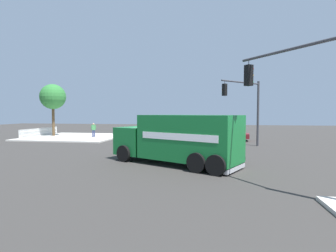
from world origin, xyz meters
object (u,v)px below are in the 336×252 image
object	(u,v)px
traffic_light_primary	(247,103)
traffic_light_secondary	(308,89)
delivery_truck	(178,139)
pedestrian_near_corner	(94,129)
pickup_maroon	(225,134)
shade_tree_near	(53,97)

from	to	relation	value
traffic_light_primary	traffic_light_secondary	bearing A→B (deg)	2.27
traffic_light_primary	traffic_light_secondary	xyz separation A→B (m)	(13.05, 0.52, -0.01)
delivery_truck	pedestrian_near_corner	world-z (taller)	delivery_truck
pickup_maroon	pedestrian_near_corner	xyz separation A→B (m)	(0.02, -15.08, 0.34)
delivery_truck	pickup_maroon	distance (m)	14.34
pickup_maroon	shade_tree_near	bearing A→B (deg)	-91.98
traffic_light_secondary	delivery_truck	bearing A→B (deg)	-130.39
delivery_truck	pickup_maroon	xyz separation A→B (m)	(-13.95, 3.21, -0.75)
delivery_truck	traffic_light_primary	size ratio (longest dim) A/B	1.38
traffic_light_primary	pedestrian_near_corner	bearing A→B (deg)	-108.00
traffic_light_primary	shade_tree_near	distance (m)	23.20
traffic_light_primary	pedestrian_near_corner	size ratio (longest dim) A/B	3.53
delivery_truck	pickup_maroon	size ratio (longest dim) A/B	1.48
traffic_light_primary	shade_tree_near	xyz separation A→B (m)	(-6.15, -22.34, 1.09)
delivery_truck	shade_tree_near	xyz separation A→B (m)	(-14.67, -17.53, 3.45)
delivery_truck	shade_tree_near	world-z (taller)	shade_tree_near
traffic_light_primary	shade_tree_near	world-z (taller)	shade_tree_near
pedestrian_near_corner	shade_tree_near	bearing A→B (deg)	-97.38
traffic_light_primary	shade_tree_near	size ratio (longest dim) A/B	0.91
traffic_light_secondary	pickup_maroon	distance (m)	18.86
pickup_maroon	traffic_light_primary	bearing A→B (deg)	16.46
delivery_truck	traffic_light_primary	bearing A→B (deg)	150.52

